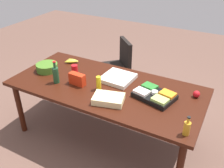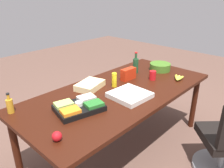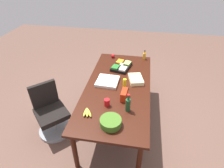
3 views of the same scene
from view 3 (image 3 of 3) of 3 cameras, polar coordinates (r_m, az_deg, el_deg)
ground_plane at (r=3.57m, az=1.65°, el=-10.73°), size 10.00×10.00×0.00m
conference_table at (r=3.10m, az=1.86°, el=-1.60°), size 2.28×1.05×0.78m
office_chair at (r=3.32m, az=-18.29°, el=-9.07°), size 0.68×0.68×0.89m
apple_red at (r=3.91m, az=0.29°, el=8.67°), size 0.08×0.08×0.08m
sheet_cake at (r=3.18m, az=7.36°, el=1.46°), size 0.37×0.30×0.07m
red_solo_cup at (r=2.64m, az=-1.57°, el=-5.73°), size 0.08×0.08×0.11m
wine_bottle at (r=2.54m, az=4.96°, el=-6.32°), size 0.09×0.09×0.28m
dressing_bottle at (r=3.90m, az=9.99°, el=8.60°), size 0.06×0.06×0.19m
chip_bag_red at (r=2.76m, az=3.76°, el=-3.34°), size 0.20×0.09×0.14m
pizza_box at (r=3.12m, az=-1.40°, el=0.85°), size 0.38×0.38×0.05m
mustard_bottle at (r=2.98m, az=3.93°, el=0.20°), size 0.07×0.07×0.16m
veggie_tray at (r=3.54m, az=2.94°, el=5.52°), size 0.48×0.39×0.09m
salad_bowl at (r=2.38m, az=-0.42°, el=-11.73°), size 0.35×0.35×0.10m
banana_bunch at (r=2.56m, az=-7.67°, el=-8.72°), size 0.17×0.13×0.04m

